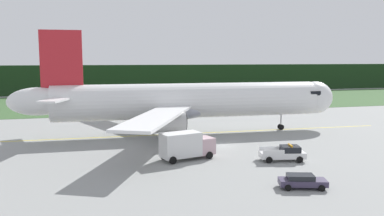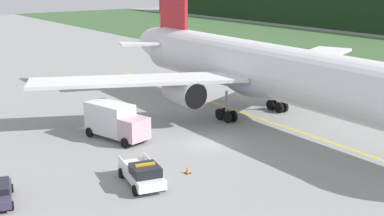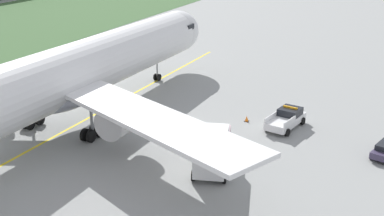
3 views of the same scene
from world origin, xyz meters
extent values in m
plane|color=gray|center=(0.00, 0.00, 0.00)|extent=(320.00, 320.00, 0.00)
cube|color=#395A30|center=(0.00, 57.32, 0.02)|extent=(320.00, 47.59, 0.04)
cube|color=black|center=(0.00, 88.39, 4.91)|extent=(288.00, 4.99, 9.82)
cube|color=yellow|center=(-1.82, 9.77, 0.00)|extent=(67.45, 2.63, 0.01)
cylinder|color=silver|center=(-1.82, 9.77, 5.37)|extent=(42.34, 6.99, 5.53)
ellipsoid|color=silver|center=(20.36, 9.00, 5.37)|extent=(6.28, 5.74, 5.53)
ellipsoid|color=silver|center=(-24.56, 10.56, 5.78)|extent=(8.99, 4.46, 4.15)
ellipsoid|color=#A5A8B8|center=(-3.93, 9.84, 3.84)|extent=(10.55, 6.17, 3.04)
cube|color=black|center=(19.05, 9.05, 6.33)|extent=(1.98, 5.32, 0.70)
cube|color=silver|center=(-8.25, 21.91, 4.67)|extent=(12.35, 21.81, 0.35)
cylinder|color=#AFAFAF|center=(-6.13, 17.86, 3.33)|extent=(4.44, 2.92, 2.77)
cylinder|color=black|center=(-3.91, 17.78, 3.33)|extent=(0.21, 2.55, 2.55)
cube|color=silver|center=(-9.07, -1.89, 4.67)|extent=(13.59, 21.51, 0.35)
cylinder|color=#AFAFAF|center=(-6.68, 2.00, 3.33)|extent=(4.44, 2.92, 2.77)
cylinder|color=black|center=(-4.46, 1.93, 3.33)|extent=(0.21, 2.55, 2.55)
cube|color=#B41E27|center=(-21.09, 10.44, 11.34)|extent=(6.03, 0.65, 9.73)
cube|color=silver|center=(-21.47, 14.12, 6.33)|extent=(4.47, 7.41, 0.28)
cube|color=silver|center=(-21.72, 6.79, 6.33)|extent=(4.87, 7.43, 0.28)
cylinder|color=gray|center=(14.19, 9.22, 1.75)|extent=(0.20, 0.20, 2.60)
cylinder|color=black|center=(14.20, 9.48, 0.45)|extent=(0.91, 0.25, 0.90)
cylinder|color=black|center=(14.18, 8.96, 0.45)|extent=(0.91, 0.25, 0.90)
cylinder|color=gray|center=(-4.81, 13.48, 1.90)|extent=(0.28, 0.28, 2.60)
cylinder|color=black|center=(-4.12, 13.10, 0.60)|extent=(1.21, 0.34, 1.20)
cylinder|color=black|center=(-4.09, 13.80, 0.60)|extent=(1.21, 0.34, 1.20)
cylinder|color=black|center=(-5.52, 13.15, 0.60)|extent=(1.21, 0.34, 1.20)
cylinder|color=black|center=(-5.49, 13.85, 0.60)|extent=(1.21, 0.34, 1.20)
cylinder|color=gray|center=(-5.06, 6.28, 1.90)|extent=(0.28, 0.28, 2.60)
cylinder|color=black|center=(-4.34, 6.61, 0.60)|extent=(1.21, 0.34, 1.20)
cylinder|color=black|center=(-4.37, 5.91, 0.60)|extent=(1.21, 0.34, 1.20)
cylinder|color=black|center=(-5.74, 6.66, 0.60)|extent=(1.21, 0.34, 1.20)
cylinder|color=black|center=(-5.77, 5.96, 0.60)|extent=(1.21, 0.34, 1.20)
cube|color=white|center=(4.50, -9.63, 0.73)|extent=(5.60, 3.20, 0.70)
cube|color=black|center=(5.43, -9.84, 1.43)|extent=(2.48, 2.34, 0.70)
cube|color=white|center=(3.49, -8.38, 1.31)|extent=(2.49, 0.65, 0.45)
cube|color=white|center=(3.05, -10.32, 1.31)|extent=(2.49, 0.65, 0.45)
cube|color=orange|center=(5.43, -9.84, 1.86)|extent=(0.52, 1.47, 0.16)
cylinder|color=black|center=(6.49, -8.98, 0.38)|extent=(0.79, 0.40, 0.76)
cylinder|color=black|center=(6.02, -11.06, 0.38)|extent=(0.79, 0.40, 0.76)
cylinder|color=black|center=(2.99, -8.20, 0.38)|extent=(0.79, 0.40, 0.76)
cylinder|color=black|center=(2.52, -10.28, 0.38)|extent=(0.79, 0.40, 0.76)
cube|color=#C3A0A9|center=(-3.87, -5.43, 1.45)|extent=(2.43, 2.79, 2.00)
cube|color=silver|center=(-7.05, -6.23, 1.88)|extent=(5.12, 3.47, 2.86)
cylinder|color=#99999E|center=(-6.15, -6.00, 0.36)|extent=(0.77, 0.28, 1.04)
cylinder|color=#99999E|center=(-7.96, -6.46, 0.36)|extent=(0.77, 0.28, 1.04)
cylinder|color=black|center=(-4.16, -4.27, 0.45)|extent=(0.94, 0.47, 0.90)
cylinder|color=black|center=(-3.58, -6.59, 0.45)|extent=(0.94, 0.47, 0.90)
cylinder|color=black|center=(-8.93, -5.47, 0.45)|extent=(0.94, 0.47, 0.90)
cylinder|color=black|center=(-8.35, -7.79, 0.45)|extent=(0.94, 0.47, 0.90)
cube|color=#3B324D|center=(1.59, -19.18, 0.57)|extent=(4.67, 2.93, 0.55)
cube|color=black|center=(1.38, -19.12, 1.08)|extent=(2.78, 2.17, 0.45)
cylinder|color=black|center=(3.31, -18.79, 0.30)|extent=(0.63, 0.35, 0.60)
cylinder|color=black|center=(2.79, -20.47, 0.30)|extent=(0.63, 0.35, 0.60)
cylinder|color=black|center=(0.39, -17.89, 0.30)|extent=(0.63, 0.35, 0.60)
cylinder|color=black|center=(-0.13, -19.58, 0.30)|extent=(0.63, 0.35, 0.60)
cube|color=black|center=(4.74, -5.63, 0.01)|extent=(0.46, 0.46, 0.03)
cone|color=orange|center=(4.74, -5.63, 0.31)|extent=(0.35, 0.35, 0.55)
camera|label=1|loc=(-17.66, -50.99, 12.05)|focal=36.95mm
camera|label=2|loc=(36.34, -27.94, 15.32)|focal=49.55mm
camera|label=3|loc=(-39.78, -18.29, 18.06)|focal=45.46mm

